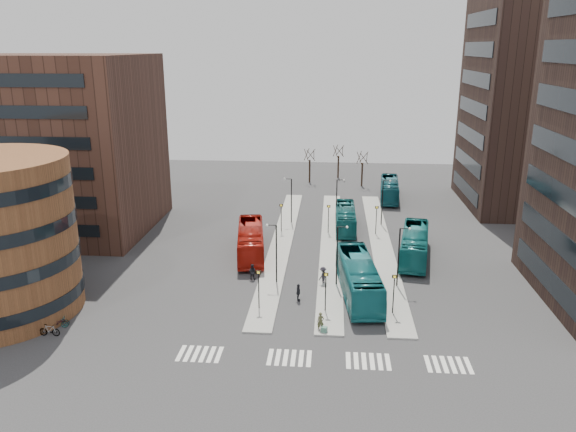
# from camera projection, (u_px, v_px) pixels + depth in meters

# --- Properties ---
(ground) EXTENTS (160.00, 160.00, 0.00)m
(ground) POSITION_uv_depth(u_px,v_px,m) (299.00, 389.00, 39.20)
(ground) COLOR #2B2B2E
(ground) RESTS_ON ground
(island_left) EXTENTS (2.50, 45.00, 0.15)m
(island_left) POSITION_uv_depth(u_px,v_px,m) (282.00, 243.00, 68.10)
(island_left) COLOR gray
(island_left) RESTS_ON ground
(island_mid) EXTENTS (2.50, 45.00, 0.15)m
(island_mid) POSITION_uv_depth(u_px,v_px,m) (331.00, 244.00, 67.64)
(island_mid) COLOR gray
(island_mid) RESTS_ON ground
(island_right) EXTENTS (2.50, 45.00, 0.15)m
(island_right) POSITION_uv_depth(u_px,v_px,m) (381.00, 245.00, 67.17)
(island_right) COLOR gray
(island_right) RESTS_ON ground
(suitcase) EXTENTS (0.57, 0.50, 0.61)m
(suitcase) POSITION_uv_depth(u_px,v_px,m) (324.00, 330.00, 46.63)
(suitcase) COLOR navy
(suitcase) RESTS_ON ground
(red_bus) EXTENTS (4.50, 12.31, 3.35)m
(red_bus) POSITION_uv_depth(u_px,v_px,m) (251.00, 241.00, 63.96)
(red_bus) COLOR #A4160C
(red_bus) RESTS_ON ground
(teal_bus_a) EXTENTS (4.33, 13.07, 3.57)m
(teal_bus_a) POSITION_uv_depth(u_px,v_px,m) (359.00, 278.00, 53.44)
(teal_bus_a) COLOR #166B72
(teal_bus_a) RESTS_ON ground
(teal_bus_b) EXTENTS (2.54, 10.62, 2.96)m
(teal_bus_b) POSITION_uv_depth(u_px,v_px,m) (345.00, 218.00, 72.95)
(teal_bus_b) COLOR #125A5B
(teal_bus_b) RESTS_ON ground
(teal_bus_c) EXTENTS (4.72, 12.20, 3.32)m
(teal_bus_c) POSITION_uv_depth(u_px,v_px,m) (415.00, 244.00, 62.79)
(teal_bus_c) COLOR #15696A
(teal_bus_c) RESTS_ON ground
(teal_bus_d) EXTENTS (3.53, 11.48, 3.15)m
(teal_bus_d) POSITION_uv_depth(u_px,v_px,m) (389.00, 189.00, 87.18)
(teal_bus_d) COLOR #12515D
(teal_bus_d) RESTS_ON ground
(traveller) EXTENTS (0.64, 0.47, 1.63)m
(traveller) POSITION_uv_depth(u_px,v_px,m) (321.00, 322.00, 47.01)
(traveller) COLOR #46482B
(traveller) RESTS_ON ground
(commuter_a) EXTENTS (0.90, 0.77, 1.63)m
(commuter_a) POSITION_uv_depth(u_px,v_px,m) (252.00, 272.00, 57.43)
(commuter_a) COLOR black
(commuter_a) RESTS_ON ground
(commuter_b) EXTENTS (0.54, 1.03, 1.69)m
(commuter_b) POSITION_uv_depth(u_px,v_px,m) (298.00, 293.00, 52.49)
(commuter_b) COLOR black
(commuter_b) RESTS_ON ground
(commuter_c) EXTENTS (1.23, 1.37, 1.84)m
(commuter_c) POSITION_uv_depth(u_px,v_px,m) (323.00, 276.00, 56.15)
(commuter_c) COLOR black
(commuter_c) RESTS_ON ground
(bicycle_near) EXTENTS (1.82, 0.97, 0.91)m
(bicycle_near) POSITION_uv_depth(u_px,v_px,m) (58.00, 323.00, 47.54)
(bicycle_near) COLOR gray
(bicycle_near) RESTS_ON ground
(bicycle_mid) EXTENTS (1.76, 0.51, 1.06)m
(bicycle_mid) POSITION_uv_depth(u_px,v_px,m) (49.00, 330.00, 46.18)
(bicycle_mid) COLOR gray
(bicycle_mid) RESTS_ON ground
(bicycle_far) EXTENTS (1.68, 0.84, 0.84)m
(bicycle_far) POSITION_uv_depth(u_px,v_px,m) (60.00, 321.00, 47.90)
(bicycle_far) COLOR gray
(bicycle_far) RESTS_ON ground
(crosswalk_stripes) EXTENTS (22.35, 2.40, 0.01)m
(crosswalk_stripes) POSITION_uv_depth(u_px,v_px,m) (325.00, 359.00, 42.88)
(crosswalk_stripes) COLOR silver
(crosswalk_stripes) RESTS_ON ground
(office_block) EXTENTS (25.00, 20.12, 22.00)m
(office_block) POSITION_uv_depth(u_px,v_px,m) (49.00, 144.00, 71.03)
(office_block) COLOR #452A20
(office_block) RESTS_ON ground
(tower_far) EXTENTS (20.12, 20.00, 30.00)m
(tower_far) POSITION_uv_depth(u_px,v_px,m) (545.00, 104.00, 80.06)
(tower_far) COLOR #31211B
(tower_far) RESTS_ON ground
(sign_poles) EXTENTS (12.45, 22.12, 3.65)m
(sign_poles) POSITION_uv_depth(u_px,v_px,m) (327.00, 245.00, 60.31)
(sign_poles) COLOR black
(sign_poles) RESTS_ON ground
(lamp_posts) EXTENTS (14.04, 20.24, 6.12)m
(lamp_posts) POSITION_uv_depth(u_px,v_px,m) (337.00, 221.00, 64.66)
(lamp_posts) COLOR black
(lamp_posts) RESTS_ON ground
(bare_trees) EXTENTS (10.97, 8.14, 5.90)m
(bare_trees) POSITION_uv_depth(u_px,v_px,m) (337.00, 167.00, 97.97)
(bare_trees) COLOR black
(bare_trees) RESTS_ON ground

